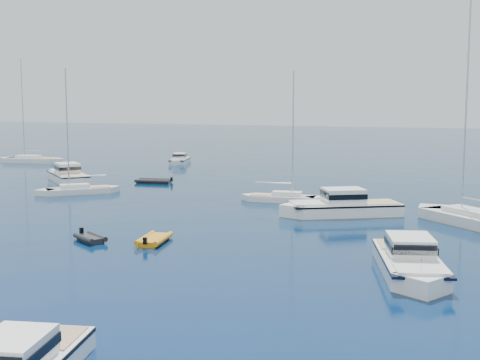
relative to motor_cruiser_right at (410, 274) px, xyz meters
The scene contains 12 objects.
ground 17.31m from the motor_cruiser_right, 168.49° to the right, with size 400.00×400.00×0.00m, color #082053.
motor_cruiser_right is the anchor object (origin of this frame).
motor_cruiser_centre 18.44m from the motor_cruiser_right, 113.67° to the left, with size 3.37×11.03×2.89m, color white, non-canonical shape.
motor_cruiser_far_l 51.09m from the motor_cruiser_right, 146.70° to the left, with size 3.26×10.66×2.80m, color white, non-canonical shape.
motor_cruiser_horizon 65.55m from the motor_cruiser_right, 127.18° to the left, with size 2.34×7.66×2.01m, color silver, non-canonical shape.
sailboat_mid_r 16.48m from the motor_cruiser_right, 79.09° to the left, with size 3.27×12.59×18.50m, color silver, non-canonical shape.
sailboat_mid_l 40.57m from the motor_cruiser_right, 150.87° to the left, with size 2.35×9.05×13.31m, color silver, non-canonical shape.
sailboat_centre 26.24m from the motor_cruiser_right, 122.30° to the left, with size 2.26×8.69×12.77m, color silver, non-canonical shape.
sailboat_far_l 76.32m from the motor_cruiser_right, 143.73° to the left, with size 2.91×11.20×16.47m, color white, non-canonical shape.
tender_yellow 17.25m from the motor_cruiser_right, behind, with size 1.99×3.63×0.95m, color orange, non-canonical shape.
tender_grey_near 21.42m from the motor_cruiser_right, behind, with size 1.61×2.77×0.95m, color black, non-canonical shape.
tender_grey_far 44.09m from the motor_cruiser_right, 136.89° to the left, with size 2.30×4.32×0.95m, color black, non-canonical shape.
Camera 1 is at (20.32, -32.41, 9.63)m, focal length 48.03 mm.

